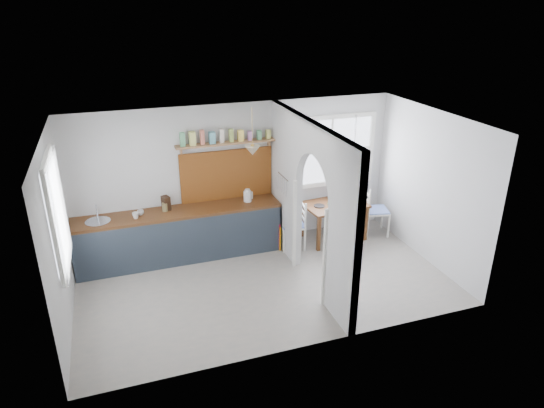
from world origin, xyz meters
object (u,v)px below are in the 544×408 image
object	(u,v)px
chair_right	(376,210)
chair_left	(292,224)
kettle	(248,195)
dining_table	(334,221)
vase	(335,194)

from	to	relation	value
chair_right	chair_left	bearing A→B (deg)	103.98
chair_right	kettle	bearing A→B (deg)	97.50
kettle	chair_left	bearing A→B (deg)	-10.86
chair_left	kettle	bearing A→B (deg)	-101.00
dining_table	chair_right	bearing A→B (deg)	-10.70
chair_left	chair_right	size ratio (longest dim) A/B	0.93
chair_right	kettle	distance (m)	2.54
dining_table	chair_left	distance (m)	0.88
chair_left	chair_right	xyz separation A→B (m)	(1.71, 0.01, 0.03)
chair_left	vase	xyz separation A→B (m)	(0.96, 0.29, 0.35)
dining_table	chair_right	distance (m)	0.86
chair_left	vase	world-z (taller)	vase
dining_table	kettle	size ratio (longest dim) A/B	5.01
chair_right	vase	size ratio (longest dim) A/B	4.52
dining_table	vase	size ratio (longest dim) A/B	5.16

